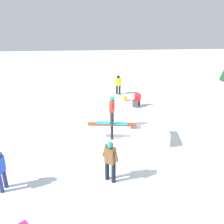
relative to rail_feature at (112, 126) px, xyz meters
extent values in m
plane|color=white|center=(0.00, 0.00, -0.71)|extent=(60.00, 60.00, 0.00)
cylinder|color=black|center=(0.00, 0.00, -0.33)|extent=(0.14, 0.14, 0.77)
cube|color=#A53F1E|center=(0.00, 0.00, 0.09)|extent=(2.36, 0.57, 0.08)
cube|color=white|center=(-1.80, 0.23, -0.40)|extent=(1.97, 1.71, 0.63)
cube|color=#1ABCCB|center=(0.00, 0.00, 0.15)|extent=(1.53, 0.56, 0.03)
cylinder|color=#212E33|center=(-0.03, -0.14, 0.46)|extent=(0.15, 0.15, 0.59)
cylinder|color=#212E33|center=(0.03, 0.14, 0.46)|extent=(0.15, 0.15, 0.59)
cube|color=red|center=(0.00, 0.00, 1.02)|extent=(0.28, 0.39, 0.54)
cylinder|color=red|center=(-0.04, -0.22, 1.15)|extent=(0.15, 0.33, 0.50)
cylinder|color=red|center=(0.04, 0.22, 1.15)|extent=(0.15, 0.33, 0.50)
sphere|color=teal|center=(0.00, 0.00, 1.41)|extent=(0.23, 0.23, 0.23)
cylinder|color=black|center=(0.21, 3.34, -0.33)|extent=(0.16, 0.16, 0.77)
cylinder|color=black|center=(0.43, 3.15, -0.33)|extent=(0.16, 0.16, 0.77)
cube|color=brown|center=(0.32, 3.24, 0.37)|extent=(0.44, 0.42, 0.62)
cylinder|color=brown|center=(0.14, 3.40, 0.51)|extent=(0.24, 0.23, 0.55)
cylinder|color=brown|center=(0.50, 3.09, 0.51)|extent=(0.24, 0.23, 0.55)
sphere|color=teal|center=(0.32, 3.24, 0.80)|extent=(0.24, 0.24, 0.24)
cylinder|color=black|center=(-0.95, -7.25, -0.37)|extent=(0.14, 0.14, 0.68)
cylinder|color=black|center=(-1.14, -7.06, -0.37)|extent=(0.14, 0.14, 0.68)
cube|color=yellow|center=(-1.04, -7.15, 0.25)|extent=(0.39, 0.39, 0.55)
cylinder|color=yellow|center=(-0.89, -7.30, 0.37)|extent=(0.22, 0.22, 0.50)
cylinder|color=yellow|center=(-1.20, -7.01, 0.37)|extent=(0.22, 0.22, 0.50)
sphere|color=black|center=(-1.04, -7.15, 0.63)|extent=(0.22, 0.22, 0.22)
cylinder|color=navy|center=(4.16, 3.58, -0.34)|extent=(0.15, 0.15, 0.75)
cylinder|color=navy|center=(4.10, 3.32, -0.34)|extent=(0.15, 0.15, 0.75)
cylinder|color=blue|center=(4.08, 3.24, 0.46)|extent=(0.13, 0.21, 0.51)
cube|color=#3F3F44|center=(-1.87, -4.22, -0.49)|extent=(0.35, 0.24, 0.44)
cube|color=#3F3F44|center=(-2.06, -4.52, -0.49)|extent=(0.35, 0.24, 0.44)
cube|color=red|center=(-1.96, -4.37, -0.25)|extent=(0.61, 0.61, 0.04)
cube|color=red|center=(-2.07, -4.54, -0.03)|extent=(0.39, 0.27, 0.40)
cube|color=yellow|center=(-1.35, -5.60, -0.54)|extent=(0.30, 0.35, 0.34)
camera|label=1|loc=(0.87, 10.93, 5.19)|focal=40.00mm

